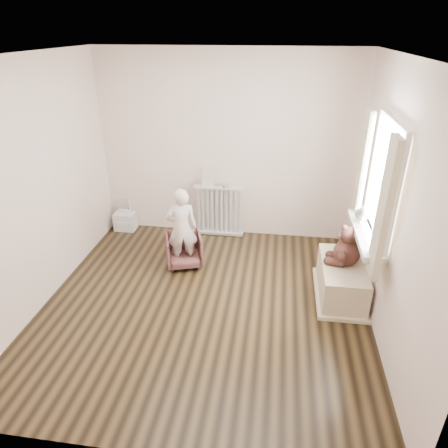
# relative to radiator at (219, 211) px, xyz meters

# --- Properties ---
(floor) EXTENTS (3.60, 3.60, 0.01)m
(floor) POSITION_rel_radiator_xyz_m (0.10, -1.68, -0.39)
(floor) COLOR black
(floor) RESTS_ON ground
(ceiling) EXTENTS (3.60, 3.60, 0.01)m
(ceiling) POSITION_rel_radiator_xyz_m (0.10, -1.68, 2.21)
(ceiling) COLOR white
(ceiling) RESTS_ON ground
(back_wall) EXTENTS (3.60, 0.02, 2.60)m
(back_wall) POSITION_rel_radiator_xyz_m (0.10, 0.12, 0.91)
(back_wall) COLOR white
(back_wall) RESTS_ON ground
(front_wall) EXTENTS (3.60, 0.02, 2.60)m
(front_wall) POSITION_rel_radiator_xyz_m (0.10, -3.48, 0.91)
(front_wall) COLOR white
(front_wall) RESTS_ON ground
(left_wall) EXTENTS (0.02, 3.60, 2.60)m
(left_wall) POSITION_rel_radiator_xyz_m (-1.70, -1.68, 0.91)
(left_wall) COLOR white
(left_wall) RESTS_ON ground
(right_wall) EXTENTS (0.02, 3.60, 2.60)m
(right_wall) POSITION_rel_radiator_xyz_m (1.90, -1.68, 0.91)
(right_wall) COLOR white
(right_wall) RESTS_ON ground
(window) EXTENTS (0.03, 0.90, 1.10)m
(window) POSITION_rel_radiator_xyz_m (1.86, -1.38, 1.06)
(window) COLOR white
(window) RESTS_ON right_wall
(window_sill) EXTENTS (0.22, 1.10, 0.06)m
(window_sill) POSITION_rel_radiator_xyz_m (1.77, -1.38, 0.48)
(window_sill) COLOR silver
(window_sill) RESTS_ON right_wall
(curtain_left) EXTENTS (0.06, 0.26, 1.30)m
(curtain_left) POSITION_rel_radiator_xyz_m (1.75, -1.95, 1.00)
(curtain_left) COLOR beige
(curtain_left) RESTS_ON right_wall
(curtain_right) EXTENTS (0.06, 0.26, 1.30)m
(curtain_right) POSITION_rel_radiator_xyz_m (1.75, -0.81, 1.00)
(curtain_right) COLOR beige
(curtain_right) RESTS_ON right_wall
(radiator) EXTENTS (0.73, 0.14, 0.76)m
(radiator) POSITION_rel_radiator_xyz_m (0.00, 0.00, 0.00)
(radiator) COLOR silver
(radiator) RESTS_ON floor
(paper_doll) EXTENTS (0.17, 0.02, 0.29)m
(paper_doll) POSITION_rel_radiator_xyz_m (-0.15, 0.00, 0.52)
(paper_doll) COLOR beige
(paper_doll) RESTS_ON radiator
(tin_a) EXTENTS (0.09, 0.09, 0.06)m
(tin_a) POSITION_rel_radiator_xyz_m (0.09, 0.00, 0.40)
(tin_a) COLOR #A59E8C
(tin_a) RESTS_ON radiator
(toy_vanity) EXTENTS (0.31, 0.22, 0.49)m
(toy_vanity) POSITION_rel_radiator_xyz_m (-1.45, -0.03, -0.11)
(toy_vanity) COLOR silver
(toy_vanity) RESTS_ON floor
(armchair) EXTENTS (0.58, 0.59, 0.42)m
(armchair) POSITION_rel_radiator_xyz_m (-0.32, -0.88, -0.18)
(armchair) COLOR brown
(armchair) RESTS_ON floor
(child) EXTENTS (0.45, 0.36, 1.06)m
(child) POSITION_rel_radiator_xyz_m (-0.32, -0.93, 0.16)
(child) COLOR white
(child) RESTS_ON armchair
(toy_bench) EXTENTS (0.48, 0.91, 0.43)m
(toy_bench) POSITION_rel_radiator_xyz_m (1.62, -1.30, -0.19)
(toy_bench) COLOR beige
(toy_bench) RESTS_ON floor
(teddy_bear) EXTENTS (0.44, 0.37, 0.47)m
(teddy_bear) POSITION_rel_radiator_xyz_m (1.63, -1.29, 0.28)
(teddy_bear) COLOR #321913
(teddy_bear) RESTS_ON toy_bench
(plush_cat) EXTENTS (0.24, 0.28, 0.21)m
(plush_cat) POSITION_rel_radiator_xyz_m (1.76, -1.13, 0.61)
(plush_cat) COLOR #6C6358
(plush_cat) RESTS_ON window_sill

